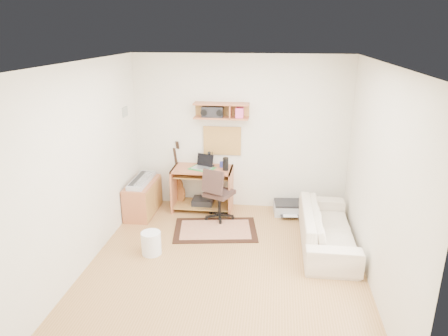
# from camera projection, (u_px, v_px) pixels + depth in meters

# --- Properties ---
(floor) EXTENTS (3.60, 4.00, 0.01)m
(floor) POSITION_uv_depth(u_px,v_px,m) (225.00, 266.00, 5.42)
(floor) COLOR #AE7E48
(floor) RESTS_ON ground
(ceiling) EXTENTS (3.60, 4.00, 0.01)m
(ceiling) POSITION_uv_depth(u_px,v_px,m) (225.00, 63.00, 4.58)
(ceiling) COLOR white
(ceiling) RESTS_ON ground
(back_wall) EXTENTS (3.60, 0.01, 2.60)m
(back_wall) POSITION_uv_depth(u_px,v_px,m) (240.00, 133.00, 6.89)
(back_wall) COLOR silver
(back_wall) RESTS_ON ground
(left_wall) EXTENTS (0.01, 4.00, 2.60)m
(left_wall) POSITION_uv_depth(u_px,v_px,m) (85.00, 167.00, 5.22)
(left_wall) COLOR silver
(left_wall) RESTS_ON ground
(right_wall) EXTENTS (0.01, 4.00, 2.60)m
(right_wall) POSITION_uv_depth(u_px,v_px,m) (379.00, 179.00, 4.79)
(right_wall) COLOR silver
(right_wall) RESTS_ON ground
(wall_shelf) EXTENTS (0.90, 0.25, 0.26)m
(wall_shelf) POSITION_uv_depth(u_px,v_px,m) (221.00, 111.00, 6.67)
(wall_shelf) COLOR #B3653F
(wall_shelf) RESTS_ON back_wall
(cork_board) EXTENTS (0.64, 0.03, 0.49)m
(cork_board) POSITION_uv_depth(u_px,v_px,m) (222.00, 141.00, 6.94)
(cork_board) COLOR #AD7D56
(cork_board) RESTS_ON back_wall
(wall_photo) EXTENTS (0.02, 0.20, 0.15)m
(wall_photo) POSITION_uv_depth(u_px,v_px,m) (125.00, 112.00, 6.49)
(wall_photo) COLOR #4C8CBF
(wall_photo) RESTS_ON left_wall
(desk) EXTENTS (1.00, 0.55, 0.75)m
(desk) POSITION_uv_depth(u_px,v_px,m) (203.00, 189.00, 6.99)
(desk) COLOR #B3653F
(desk) RESTS_ON floor
(laptop) EXTENTS (0.39, 0.39, 0.23)m
(laptop) POSITION_uv_depth(u_px,v_px,m) (202.00, 162.00, 6.82)
(laptop) COLOR silver
(laptop) RESTS_ON desk
(speaker) EXTENTS (0.10, 0.10, 0.21)m
(speaker) POSITION_uv_depth(u_px,v_px,m) (226.00, 164.00, 6.74)
(speaker) COLOR black
(speaker) RESTS_ON desk
(desk_lamp) EXTENTS (0.09, 0.09, 0.26)m
(desk_lamp) POSITION_uv_depth(u_px,v_px,m) (212.00, 159.00, 6.94)
(desk_lamp) COLOR black
(desk_lamp) RESTS_ON desk
(pencil_cup) EXTENTS (0.07, 0.07, 0.10)m
(pencil_cup) POSITION_uv_depth(u_px,v_px,m) (222.00, 164.00, 6.91)
(pencil_cup) COLOR #333B9A
(pencil_cup) RESTS_ON desk
(boombox) EXTENTS (0.35, 0.16, 0.18)m
(boombox) POSITION_uv_depth(u_px,v_px,m) (213.00, 112.00, 6.69)
(boombox) COLOR black
(boombox) RESTS_ON wall_shelf
(rug) EXTENTS (1.38, 1.03, 0.02)m
(rug) POSITION_uv_depth(u_px,v_px,m) (215.00, 230.00, 6.37)
(rug) COLOR #CBAF88
(rug) RESTS_ON floor
(task_chair) EXTENTS (0.60, 0.60, 0.90)m
(task_chair) POSITION_uv_depth(u_px,v_px,m) (219.00, 193.00, 6.62)
(task_chair) COLOR #33221E
(task_chair) RESTS_ON floor
(cabinet) EXTENTS (0.40, 0.90, 0.55)m
(cabinet) POSITION_uv_depth(u_px,v_px,m) (143.00, 198.00, 6.89)
(cabinet) COLOR #B3653F
(cabinet) RESTS_ON floor
(music_keyboard) EXTENTS (0.25, 0.81, 0.07)m
(music_keyboard) POSITION_uv_depth(u_px,v_px,m) (142.00, 180.00, 6.79)
(music_keyboard) COLOR #B2B5BA
(music_keyboard) RESTS_ON cabinet
(guitar) EXTENTS (0.36, 0.30, 1.14)m
(guitar) POSITION_uv_depth(u_px,v_px,m) (177.00, 174.00, 7.11)
(guitar) COLOR #AC6834
(guitar) RESTS_ON floor
(waste_basket) EXTENTS (0.30, 0.30, 0.32)m
(waste_basket) POSITION_uv_depth(u_px,v_px,m) (151.00, 243.00, 5.66)
(waste_basket) COLOR white
(waste_basket) RESTS_ON floor
(printer) EXTENTS (0.53, 0.43, 0.19)m
(printer) POSITION_uv_depth(u_px,v_px,m) (289.00, 208.00, 6.93)
(printer) COLOR #A5A8AA
(printer) RESTS_ON floor
(sofa) EXTENTS (0.53, 1.83, 0.71)m
(sofa) POSITION_uv_depth(u_px,v_px,m) (328.00, 222.00, 5.84)
(sofa) COLOR beige
(sofa) RESTS_ON floor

